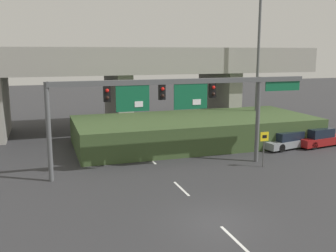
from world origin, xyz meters
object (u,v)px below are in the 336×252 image
object	(u,v)px
speed_limit_sign	(264,144)
highway_light_pole_near	(258,51)
parked_sedan_near_right	(287,140)
signal_gantry	(178,96)
parked_sedan_mid_right	(318,137)

from	to	relation	value
speed_limit_sign	highway_light_pole_near	size ratio (longest dim) A/B	0.17
parked_sedan_near_right	signal_gantry	bearing A→B (deg)	-176.91
parked_sedan_near_right	parked_sedan_mid_right	xyz separation A→B (m)	(2.79, -0.17, 0.05)
speed_limit_sign	signal_gantry	bearing A→B (deg)	166.36
parked_sedan_near_right	parked_sedan_mid_right	world-z (taller)	parked_sedan_mid_right
highway_light_pole_near	parked_sedan_mid_right	world-z (taller)	highway_light_pole_near
speed_limit_sign	parked_sedan_mid_right	world-z (taller)	speed_limit_sign
speed_limit_sign	highway_light_pole_near	distance (m)	12.42
speed_limit_sign	highway_light_pole_near	world-z (taller)	highway_light_pole_near
highway_light_pole_near	parked_sedan_near_right	distance (m)	8.93
signal_gantry	highway_light_pole_near	distance (m)	13.71
signal_gantry	speed_limit_sign	xyz separation A→B (m)	(5.51, -1.34, -3.19)
speed_limit_sign	parked_sedan_mid_right	xyz separation A→B (m)	(7.41, 3.89, -0.90)
highway_light_pole_near	parked_sedan_mid_right	bearing A→B (deg)	-67.49
speed_limit_sign	parked_sedan_near_right	size ratio (longest dim) A/B	0.49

